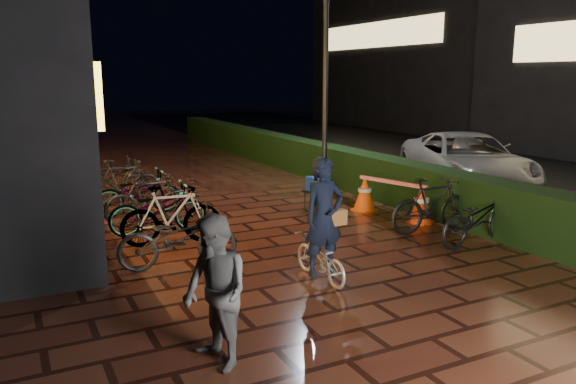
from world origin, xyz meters
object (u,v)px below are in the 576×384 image
van (466,161)px  traffic_barrier (392,198)px  bystander_person (216,293)px  cyclist (322,236)px  cart_assembly (318,186)px

van → traffic_barrier: bearing=-132.1°
van → traffic_barrier: 3.85m
bystander_person → cyclist: size_ratio=0.87×
traffic_barrier → cart_assembly: bearing=132.3°
bystander_person → cyclist: cyclist is taller
cyclist → bystander_person: bearing=-143.4°
traffic_barrier → cart_assembly: 1.62m
bystander_person → cyclist: (2.14, 1.59, -0.12)m
cyclist → cart_assembly: bearing=61.0°
bystander_person → cart_assembly: (4.25, 5.39, -0.24)m
van → traffic_barrier: size_ratio=2.70×
van → traffic_barrier: (-3.51, -1.54, -0.33)m
van → cyclist: cyclist is taller
bystander_person → van: size_ratio=0.31×
bystander_person → van: 10.54m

